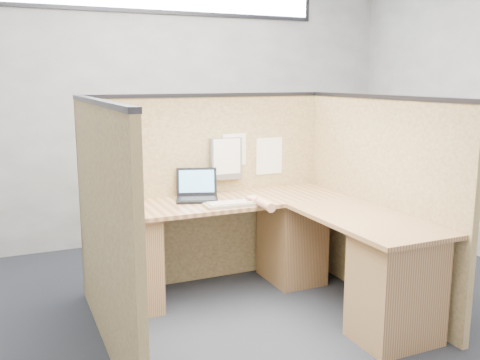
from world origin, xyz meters
name	(u,v)px	position (x,y,z in m)	size (l,w,h in m)	color
floor	(263,326)	(0.00, 0.00, 0.00)	(5.00, 5.00, 0.00)	#21262F
wall_back	(164,103)	(0.00, 2.25, 1.40)	(5.00, 5.00, 0.00)	gray
cubicle_partitions	(237,202)	(0.00, 0.43, 0.77)	(2.06, 1.83, 1.53)	brown
l_desk	(268,254)	(0.18, 0.29, 0.39)	(1.95, 1.75, 0.73)	brown
laptop	(194,192)	(-0.19, 0.81, 0.79)	(0.37, 0.39, 0.23)	black
keyboard	(236,204)	(0.01, 0.48, 0.74)	(0.47, 0.18, 0.03)	gray
mouse	(252,201)	(0.15, 0.48, 0.75)	(0.10, 0.06, 0.04)	silver
hand_forearm	(261,203)	(0.16, 0.35, 0.76)	(0.10, 0.35, 0.07)	tan
blue_poster	(97,137)	(-0.88, 0.97, 1.23)	(0.18, 0.00, 0.24)	navy
american_flag	(114,144)	(-0.76, 0.96, 1.17)	(0.19, 0.01, 0.33)	olive
file_holder	(226,158)	(0.13, 0.94, 1.01)	(0.26, 0.05, 0.34)	slate
paper_left	(235,150)	(0.22, 0.97, 1.07)	(0.21, 0.00, 0.26)	white
paper_right	(269,156)	(0.54, 0.97, 1.00)	(0.24, 0.00, 0.31)	white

